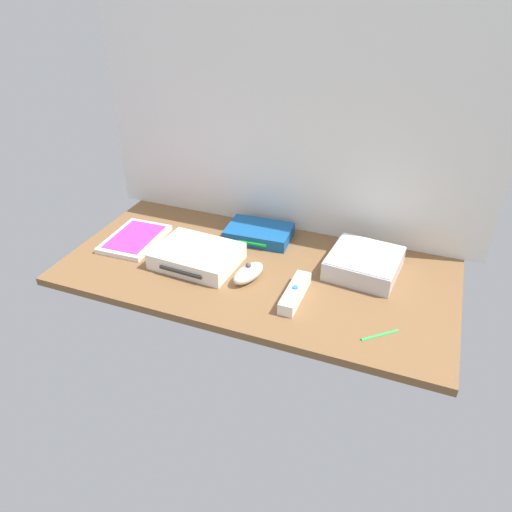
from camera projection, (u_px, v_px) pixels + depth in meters
ground_plane at (256, 272)px, 124.25cm from camera, size 100.00×48.00×2.00cm
back_wall at (290, 119)px, 125.90cm from camera, size 110.00×1.20×64.00cm
game_console at (197, 256)px, 124.93cm from camera, size 21.85×17.38×4.40cm
mini_computer at (364, 263)px, 121.28cm from camera, size 18.52×18.52×5.30cm
game_case at (135, 239)px, 135.28cm from camera, size 14.26×19.46×1.56cm
network_router at (259, 233)px, 136.21cm from camera, size 18.64×13.11×3.40cm
remote_wand at (295, 293)px, 112.52cm from camera, size 3.75×14.84×3.40cm
remote_nunchuk at (249, 273)px, 118.53cm from camera, size 7.32×10.88×5.10cm
stylus_pen at (380, 334)px, 102.14cm from camera, size 7.27×6.41×0.70cm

